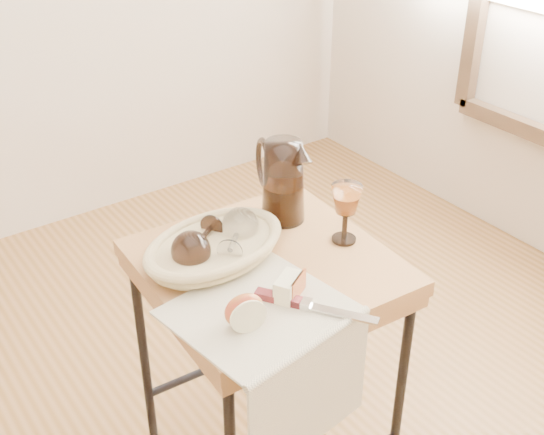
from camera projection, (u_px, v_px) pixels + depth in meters
side_table at (267, 371)px, 1.72m from camera, size 0.55×0.55×0.66m
tea_towel at (259, 311)px, 1.39m from camera, size 0.36×0.33×0.01m
bread_basket at (215, 250)px, 1.54m from camera, size 0.34×0.26×0.05m
goblet_lying_a at (200, 240)px, 1.52m from camera, size 0.17×0.15×0.09m
goblet_lying_b at (236, 236)px, 1.54m from camera, size 0.16×0.16×0.09m
pitcher at (283, 181)px, 1.66m from camera, size 0.21×0.26×0.24m
wine_goblet at (345, 213)px, 1.59m from camera, size 0.08×0.08×0.15m
apple_half at (244, 310)px, 1.33m from camera, size 0.09×0.06×0.07m
apple_wedge at (288, 287)px, 1.42m from camera, size 0.08×0.07×0.05m
table_knife at (310, 304)px, 1.39m from camera, size 0.16×0.22×0.02m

